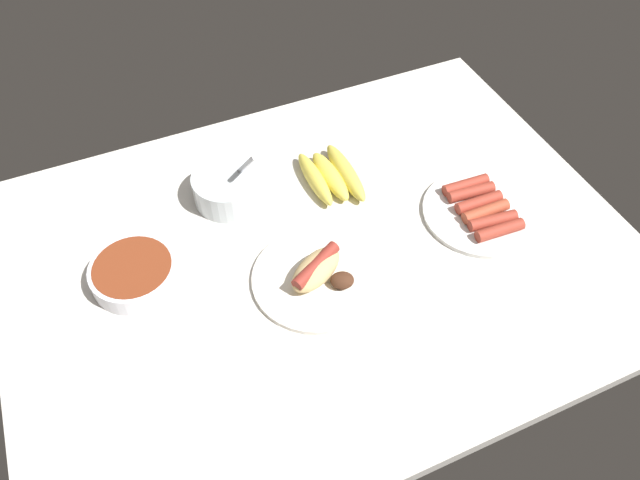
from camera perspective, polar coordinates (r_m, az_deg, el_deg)
ground_plane at (r=118.73cm, az=0.06°, el=-1.43°), size 120.00×90.00×3.00cm
bowl_coleslaw at (r=125.79cm, az=-8.62°, el=5.07°), size 14.69×14.69×15.75cm
plate_hotdog_assembled at (r=111.87cm, az=-0.26°, el=-3.29°), size 24.09×24.09×5.61cm
plate_sausages at (r=127.18cm, az=14.97°, el=2.73°), size 23.67×23.67×3.43cm
bowl_chili at (r=116.51cm, az=-17.15°, el=-2.96°), size 16.04×16.04×4.23cm
banana_bunch at (r=128.92cm, az=1.11°, el=6.12°), size 10.39×18.30×3.99cm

